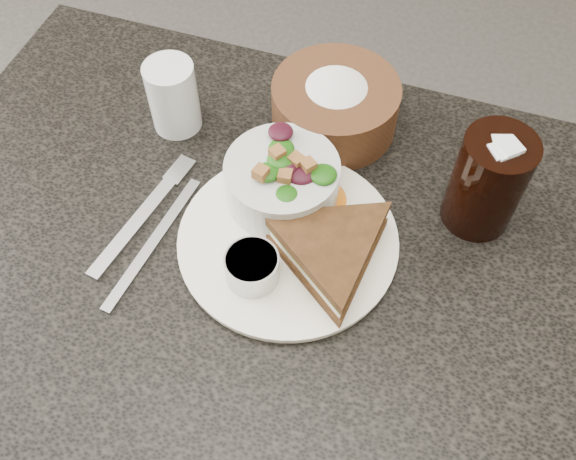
% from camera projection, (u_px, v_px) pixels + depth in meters
% --- Properties ---
extents(floor, '(6.00, 6.00, 0.00)m').
position_uv_depth(floor, '(281.00, 437.00, 1.40)').
color(floor, '#474543').
rests_on(floor, ground).
extents(dining_table, '(1.00, 0.70, 0.75)m').
position_uv_depth(dining_table, '(279.00, 374.00, 1.09)').
color(dining_table, black).
rests_on(dining_table, floor).
extents(dinner_plate, '(0.27, 0.27, 0.01)m').
position_uv_depth(dinner_plate, '(288.00, 241.00, 0.79)').
color(dinner_plate, white).
rests_on(dinner_plate, dining_table).
extents(sandwich, '(0.25, 0.25, 0.05)m').
position_uv_depth(sandwich, '(330.00, 250.00, 0.75)').
color(sandwich, '#472B15').
rests_on(sandwich, dinner_plate).
extents(salad_bowl, '(0.15, 0.15, 0.08)m').
position_uv_depth(salad_bowl, '(282.00, 176.00, 0.79)').
color(salad_bowl, '#B7BEBB').
rests_on(salad_bowl, dinner_plate).
extents(dressing_ramekin, '(0.06, 0.06, 0.04)m').
position_uv_depth(dressing_ramekin, '(252.00, 267.00, 0.74)').
color(dressing_ramekin, '#A9AAAB').
rests_on(dressing_ramekin, dinner_plate).
extents(orange_wedge, '(0.09, 0.09, 0.03)m').
position_uv_depth(orange_wedge, '(321.00, 192.00, 0.80)').
color(orange_wedge, orange).
rests_on(orange_wedge, dinner_plate).
extents(fork, '(0.05, 0.19, 0.01)m').
position_uv_depth(fork, '(138.00, 221.00, 0.81)').
color(fork, '#B3B4B5').
rests_on(fork, dining_table).
extents(knife, '(0.04, 0.21, 0.00)m').
position_uv_depth(knife, '(153.00, 242.00, 0.79)').
color(knife, '#969799').
rests_on(knife, dining_table).
extents(bread_basket, '(0.20, 0.20, 0.10)m').
position_uv_depth(bread_basket, '(336.00, 99.00, 0.86)').
color(bread_basket, brown).
rests_on(bread_basket, dining_table).
extents(cola_glass, '(0.09, 0.09, 0.15)m').
position_uv_depth(cola_glass, '(489.00, 179.00, 0.76)').
color(cola_glass, black).
rests_on(cola_glass, dining_table).
extents(water_glass, '(0.08, 0.08, 0.10)m').
position_uv_depth(water_glass, '(173.00, 97.00, 0.86)').
color(water_glass, silver).
rests_on(water_glass, dining_table).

